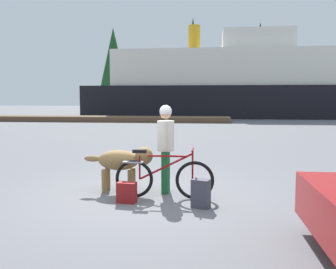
{
  "coord_description": "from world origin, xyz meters",
  "views": [
    {
      "loc": [
        1.17,
        -6.64,
        1.78
      ],
      "look_at": [
        0.35,
        0.57,
        1.09
      ],
      "focal_mm": 41.06,
      "sensor_mm": 36.0,
      "label": 1
    }
  ],
  "objects_px": {
    "bicycle": "(163,178)",
    "handbag_pannier": "(127,193)",
    "backpack": "(201,193)",
    "ferry_boat": "(229,85)",
    "person_cyclist": "(166,141)",
    "dog": "(123,161)"
  },
  "relations": [
    {
      "from": "bicycle",
      "to": "backpack",
      "type": "relative_size",
      "value": 3.79
    },
    {
      "from": "bicycle",
      "to": "handbag_pannier",
      "type": "relative_size",
      "value": 5.01
    },
    {
      "from": "bicycle",
      "to": "dog",
      "type": "bearing_deg",
      "value": 152.55
    },
    {
      "from": "handbag_pannier",
      "to": "ferry_boat",
      "type": "distance_m",
      "value": 30.22
    },
    {
      "from": "person_cyclist",
      "to": "handbag_pannier",
      "type": "xyz_separation_m",
      "value": [
        -0.57,
        -0.79,
        -0.81
      ]
    },
    {
      "from": "bicycle",
      "to": "handbag_pannier",
      "type": "bearing_deg",
      "value": -149.74
    },
    {
      "from": "backpack",
      "to": "ferry_boat",
      "type": "xyz_separation_m",
      "value": [
        1.71,
        30.09,
        2.72
      ]
    },
    {
      "from": "backpack",
      "to": "handbag_pannier",
      "type": "height_order",
      "value": "backpack"
    },
    {
      "from": "bicycle",
      "to": "person_cyclist",
      "type": "distance_m",
      "value": 0.76
    },
    {
      "from": "person_cyclist",
      "to": "bicycle",
      "type": "bearing_deg",
      "value": -88.49
    },
    {
      "from": "bicycle",
      "to": "person_cyclist",
      "type": "bearing_deg",
      "value": 91.51
    },
    {
      "from": "backpack",
      "to": "ferry_boat",
      "type": "height_order",
      "value": "ferry_boat"
    },
    {
      "from": "backpack",
      "to": "person_cyclist",
      "type": "bearing_deg",
      "value": 126.28
    },
    {
      "from": "backpack",
      "to": "handbag_pannier",
      "type": "distance_m",
      "value": 1.27
    },
    {
      "from": "bicycle",
      "to": "dog",
      "type": "xyz_separation_m",
      "value": [
        -0.83,
        0.43,
        0.21
      ]
    },
    {
      "from": "bicycle",
      "to": "dog",
      "type": "relative_size",
      "value": 1.33
    },
    {
      "from": "bicycle",
      "to": "backpack",
      "type": "height_order",
      "value": "bicycle"
    },
    {
      "from": "bicycle",
      "to": "backpack",
      "type": "bearing_deg",
      "value": -35.74
    },
    {
      "from": "bicycle",
      "to": "person_cyclist",
      "type": "relative_size",
      "value": 1.07
    },
    {
      "from": "person_cyclist",
      "to": "ferry_boat",
      "type": "relative_size",
      "value": 0.06
    },
    {
      "from": "dog",
      "to": "handbag_pannier",
      "type": "bearing_deg",
      "value": -72.56
    },
    {
      "from": "ferry_boat",
      "to": "dog",
      "type": "bearing_deg",
      "value": -96.29
    }
  ]
}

